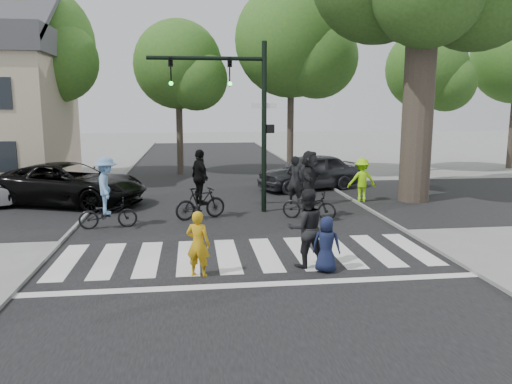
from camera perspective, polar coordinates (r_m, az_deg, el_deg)
ground at (r=12.06m, az=-0.54°, el=-8.60°), size 120.00×120.00×0.00m
road_stem at (r=16.86m, az=-2.56°, el=-3.21°), size 10.00×70.00×0.01m
road_cross at (r=19.78m, az=-3.29°, el=-1.25°), size 70.00×10.00×0.01m
curb_left at (r=17.19m, az=-19.61°, el=-3.37°), size 0.10×70.00×0.10m
curb_right at (r=17.97m, az=13.72°, el=-2.52°), size 0.10×70.00×0.10m
crosswalk at (r=12.69m, az=-0.90°, el=-7.62°), size 10.00×3.85×0.01m
traffic_signal at (r=17.64m, az=-1.83°, el=10.14°), size 4.45×0.29×6.00m
bg_tree_1 at (r=27.97m, az=-23.38°, el=14.92°), size 6.09×5.80×9.80m
bg_tree_2 at (r=28.05m, az=-8.40°, el=13.80°), size 5.04×4.80×8.40m
bg_tree_3 at (r=27.40m, az=4.81°, el=16.41°), size 6.30×6.00×10.20m
bg_tree_4 at (r=30.71m, az=19.42°, el=12.74°), size 4.83×4.60×8.15m
pedestrian_woman at (r=11.32m, az=-6.64°, el=-5.90°), size 0.65×0.54×1.52m
pedestrian_child at (r=11.67m, az=8.05°, el=-5.95°), size 0.75×0.60×1.32m
pedestrian_adult at (r=11.93m, az=5.75°, el=-4.13°), size 0.98×0.79×1.90m
cyclist_left at (r=16.22m, az=-16.65°, el=-0.64°), size 1.84×1.23×2.25m
cyclist_mid at (r=16.94m, az=-6.39°, el=0.15°), size 1.87×1.20×2.37m
cyclist_right at (r=16.86m, az=6.13°, el=0.34°), size 1.94×1.79×2.34m
car_suv at (r=20.53m, az=-20.53°, el=0.85°), size 6.50×4.64×1.64m
car_grey at (r=22.97m, az=6.11°, el=2.33°), size 5.19×3.36×1.64m
bystander_hivis at (r=20.33m, az=11.99°, el=1.34°), size 1.16×0.70×1.75m
bystander_dark at (r=19.39m, az=4.47°, el=1.35°), size 0.83×0.75×1.90m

